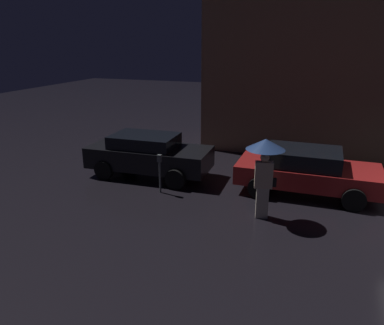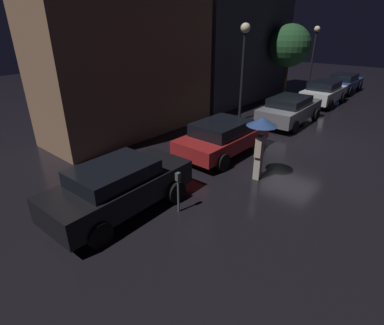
% 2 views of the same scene
% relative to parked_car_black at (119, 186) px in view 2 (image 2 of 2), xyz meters
% --- Properties ---
extents(ground_plane, '(60.00, 60.00, 0.00)m').
position_rel_parked_car_black_xyz_m(ground_plane, '(8.74, -1.28, -0.76)').
color(ground_plane, black).
extents(building_facade_left, '(8.20, 3.00, 6.51)m').
position_rel_parked_car_black_xyz_m(building_facade_left, '(4.73, 5.22, 2.50)').
color(building_facade_left, '#8C664C').
rests_on(building_facade_left, ground).
extents(building_facade_right, '(9.02, 3.00, 9.62)m').
position_rel_parked_car_black_xyz_m(building_facade_right, '(13.68, 5.22, 4.05)').
color(building_facade_right, '#3D3D47').
rests_on(building_facade_right, ground).
extents(parked_car_black, '(4.16, 1.91, 1.42)m').
position_rel_parked_car_black_xyz_m(parked_car_black, '(0.00, 0.00, 0.00)').
color(parked_car_black, black).
rests_on(parked_car_black, ground).
extents(parked_car_red, '(4.15, 2.02, 1.35)m').
position_rel_parked_car_black_xyz_m(parked_car_red, '(5.12, 0.22, -0.04)').
color(parked_car_red, maroon).
rests_on(parked_car_red, ground).
extents(parked_car_grey, '(4.45, 2.00, 1.40)m').
position_rel_parked_car_black_xyz_m(parked_car_grey, '(10.70, -0.03, -0.01)').
color(parked_car_grey, slate).
rests_on(parked_car_grey, ground).
extents(parked_car_white, '(4.11, 1.92, 1.49)m').
position_rel_parked_car_black_xyz_m(parked_car_white, '(15.96, 0.06, 0.03)').
color(parked_car_white, silver).
rests_on(parked_car_white, ground).
extents(parked_car_blue, '(4.27, 1.88, 1.37)m').
position_rel_parked_car_black_xyz_m(parked_car_blue, '(20.83, 0.24, -0.01)').
color(parked_car_blue, navy).
rests_on(parked_car_blue, ground).
extents(pedestrian_with_umbrella, '(0.98, 0.98, 2.12)m').
position_rel_parked_car_black_xyz_m(pedestrian_with_umbrella, '(4.17, -1.90, 0.86)').
color(pedestrian_with_umbrella, beige).
rests_on(pedestrian_with_umbrella, ground).
extents(parking_meter, '(0.12, 0.10, 1.20)m').
position_rel_parked_car_black_xyz_m(parking_meter, '(0.98, -1.26, -0.01)').
color(parking_meter, '#4C5154').
rests_on(parking_meter, ground).
extents(street_lamp_near, '(0.48, 0.48, 4.81)m').
position_rel_parked_car_black_xyz_m(street_lamp_near, '(9.65, 2.30, 2.76)').
color(street_lamp_near, black).
rests_on(street_lamp_near, ground).
extents(street_lamp_far, '(0.43, 0.43, 4.63)m').
position_rel_parked_car_black_xyz_m(street_lamp_far, '(19.62, 2.45, 2.47)').
color(street_lamp_far, black).
rests_on(street_lamp_far, ground).
extents(street_tree, '(2.64, 2.64, 4.79)m').
position_rel_parked_car_black_xyz_m(street_tree, '(15.67, 2.61, 2.70)').
color(street_tree, '#473323').
rests_on(street_tree, ground).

